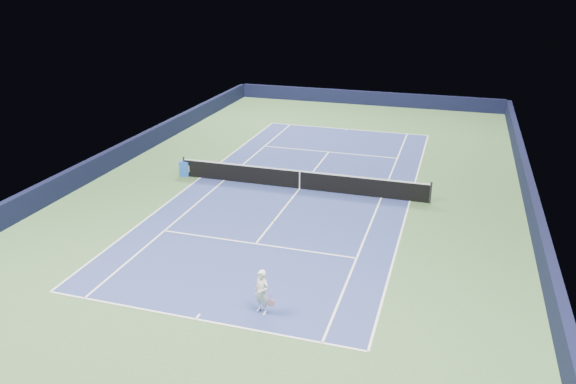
% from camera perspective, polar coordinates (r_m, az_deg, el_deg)
% --- Properties ---
extents(ground, '(40.00, 40.00, 0.00)m').
position_cam_1_polar(ground, '(28.28, 1.19, 0.33)').
color(ground, '#3A5D33').
rests_on(ground, ground).
extents(wall_far, '(22.00, 0.35, 1.10)m').
position_cam_1_polar(wall_far, '(46.76, 8.02, 9.44)').
color(wall_far, black).
rests_on(wall_far, ground).
extents(wall_right, '(0.35, 40.00, 1.10)m').
position_cam_1_polar(wall_right, '(27.39, 23.53, -1.06)').
color(wall_right, black).
rests_on(wall_right, ground).
extents(wall_left, '(0.35, 40.00, 1.10)m').
position_cam_1_polar(wall_left, '(32.59, -17.45, 3.26)').
color(wall_left, black).
rests_on(wall_left, ground).
extents(court_surface, '(10.97, 23.77, 0.01)m').
position_cam_1_polar(court_surface, '(28.28, 1.19, 0.34)').
color(court_surface, navy).
rests_on(court_surface, ground).
extents(baseline_far, '(10.97, 0.08, 0.00)m').
position_cam_1_polar(baseline_far, '(39.28, 6.02, 6.38)').
color(baseline_far, white).
rests_on(baseline_far, ground).
extents(baseline_near, '(10.97, 0.08, 0.00)m').
position_cam_1_polar(baseline_near, '(18.40, -9.36, -12.62)').
color(baseline_near, white).
rests_on(baseline_near, ground).
extents(sideline_doubles_right, '(0.08, 23.77, 0.00)m').
position_cam_1_polar(sideline_doubles_right, '(27.40, 12.28, -0.89)').
color(sideline_doubles_right, white).
rests_on(sideline_doubles_right, ground).
extents(sideline_doubles_left, '(0.08, 23.77, 0.00)m').
position_cam_1_polar(sideline_doubles_left, '(30.15, -8.89, 1.46)').
color(sideline_doubles_left, white).
rests_on(sideline_doubles_left, ground).
extents(sideline_singles_right, '(0.08, 23.77, 0.00)m').
position_cam_1_polar(sideline_singles_right, '(27.52, 9.45, -0.58)').
color(sideline_singles_right, white).
rests_on(sideline_singles_right, ground).
extents(sideline_singles_left, '(0.08, 23.77, 0.00)m').
position_cam_1_polar(sideline_singles_left, '(29.60, -6.49, 1.20)').
color(sideline_singles_left, white).
rests_on(sideline_singles_left, ground).
extents(service_line_far, '(8.23, 0.08, 0.00)m').
position_cam_1_polar(service_line_far, '(34.13, 4.17, 4.08)').
color(service_line_far, white).
rests_on(service_line_far, ground).
extents(service_line_near, '(8.23, 0.08, 0.00)m').
position_cam_1_polar(service_line_near, '(22.72, -3.30, -5.27)').
color(service_line_near, white).
rests_on(service_line_near, ground).
extents(center_service_line, '(0.08, 12.80, 0.00)m').
position_cam_1_polar(center_service_line, '(28.28, 1.19, 0.35)').
color(center_service_line, white).
rests_on(center_service_line, ground).
extents(center_mark_far, '(0.08, 0.30, 0.00)m').
position_cam_1_polar(center_mark_far, '(39.14, 5.97, 6.32)').
color(center_mark_far, white).
rests_on(center_mark_far, ground).
extents(center_mark_near, '(0.08, 0.30, 0.00)m').
position_cam_1_polar(center_mark_near, '(18.51, -9.15, -12.38)').
color(center_mark_near, white).
rests_on(center_mark_near, ground).
extents(tennis_net, '(12.90, 0.10, 1.07)m').
position_cam_1_polar(tennis_net, '(28.10, 1.19, 1.29)').
color(tennis_net, black).
rests_on(tennis_net, ground).
extents(sponsor_cube, '(0.58, 0.51, 0.81)m').
position_cam_1_polar(sponsor_cube, '(30.47, -10.41, 2.37)').
color(sponsor_cube, blue).
rests_on(sponsor_cube, ground).
extents(tennis_player, '(0.78, 1.31, 2.86)m').
position_cam_1_polar(tennis_player, '(18.09, -2.67, -10.13)').
color(tennis_player, white).
rests_on(tennis_player, ground).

